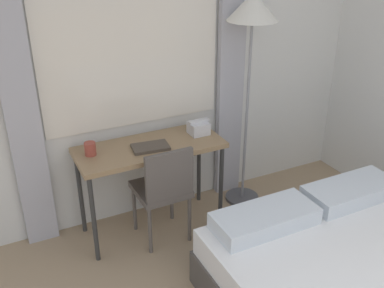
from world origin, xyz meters
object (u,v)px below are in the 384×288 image
at_px(desk, 150,154).
at_px(desk_chair, 164,187).
at_px(telephone, 198,128).
at_px(mug, 90,149).
at_px(standing_lamp, 252,25).
at_px(book, 150,147).

relative_size(desk, desk_chair, 1.36).
xyz_separation_m(desk, telephone, (0.44, 0.03, 0.13)).
relative_size(desk_chair, mug, 8.43).
bearing_deg(mug, desk, -5.73).
height_order(desk, standing_lamp, standing_lamp).
bearing_deg(desk, mug, 174.27).
xyz_separation_m(desk_chair, telephone, (0.42, 0.22, 0.33)).
bearing_deg(mug, standing_lamp, -0.66).
relative_size(standing_lamp, mug, 18.52).
bearing_deg(desk, book, -104.68).
height_order(standing_lamp, mug, standing_lamp).
height_order(telephone, mug, telephone).
height_order(desk_chair, standing_lamp, standing_lamp).
bearing_deg(mug, telephone, -1.31).
bearing_deg(telephone, standing_lamp, 0.60).
bearing_deg(book, standing_lamp, 5.16).
distance_m(desk, mug, 0.47).
height_order(standing_lamp, book, standing_lamp).
relative_size(desk, book, 3.87).
xyz_separation_m(telephone, book, (-0.46, -0.08, -0.04)).
bearing_deg(telephone, book, -170.22).
bearing_deg(desk_chair, book, 104.61).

